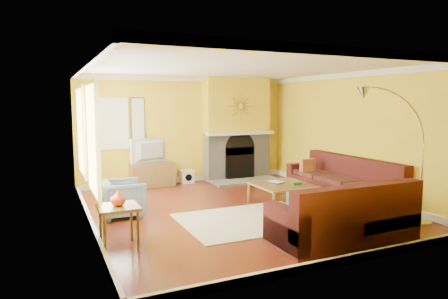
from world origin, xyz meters
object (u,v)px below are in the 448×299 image
media_console (152,174)px  armchair (123,198)px  sectional_sofa (311,189)px  side_table (119,227)px  arc_lamp (396,160)px  coffee_table (282,194)px

media_console → armchair: bearing=-115.6°
sectional_sofa → side_table: sectional_sofa is taller
side_table → arc_lamp: bearing=-13.1°
coffee_table → media_console: size_ratio=1.03×
sectional_sofa → arc_lamp: size_ratio=1.70×
coffee_table → armchair: bearing=171.4°
media_console → side_table: (-1.48, -3.96, 0.01)m
armchair → side_table: (-0.34, -1.57, -0.03)m
media_console → arc_lamp: size_ratio=0.47×
media_console → side_table: bearing=-110.5°
sectional_sofa → side_table: (-3.60, -0.42, -0.15)m
arc_lamp → side_table: bearing=166.9°
media_console → arc_lamp: (2.71, -4.94, 0.84)m
armchair → side_table: 1.60m
coffee_table → arc_lamp: bearing=-69.5°
media_console → arc_lamp: arc_lamp is taller
coffee_table → arc_lamp: size_ratio=0.49×
armchair → sectional_sofa: bearing=-109.5°
media_console → armchair: size_ratio=1.45×
sectional_sofa → armchair: bearing=160.5°
armchair → arc_lamp: size_ratio=0.32×
side_table → media_console: bearing=69.5°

